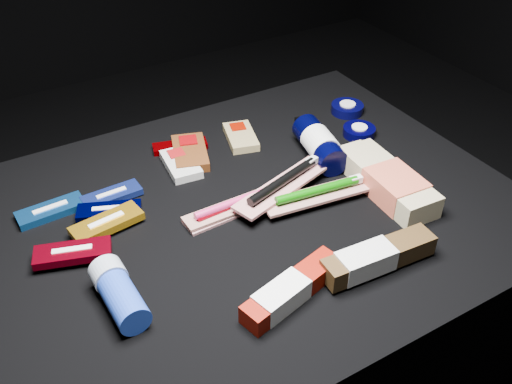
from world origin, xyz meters
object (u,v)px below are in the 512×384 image
toothpaste_carton_red (289,292)px  lotion_bottle (319,144)px  bodywash_bottle (388,182)px  deodorant_stick (119,293)px

toothpaste_carton_red → lotion_bottle: bearing=34.3°
lotion_bottle → bodywash_bottle: (0.04, -0.17, -0.01)m
lotion_bottle → bodywash_bottle: bearing=-63.6°
lotion_bottle → deodorant_stick: lotion_bottle is taller
bodywash_bottle → deodorant_stick: 0.54m
bodywash_bottle → lotion_bottle: bearing=107.7°
deodorant_stick → toothpaste_carton_red: 0.26m
bodywash_bottle → toothpaste_carton_red: (-0.32, -0.14, -0.01)m
bodywash_bottle → toothpaste_carton_red: bodywash_bottle is taller
deodorant_stick → bodywash_bottle: bearing=-0.3°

